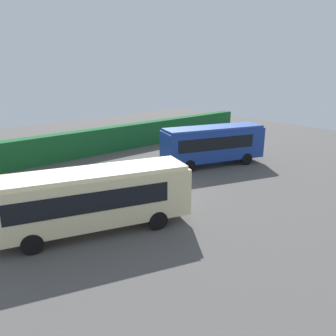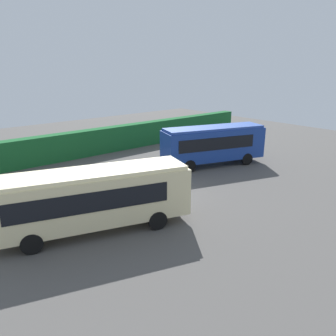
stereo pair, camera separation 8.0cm
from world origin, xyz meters
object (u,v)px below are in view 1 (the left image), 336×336
bus_cream (93,197)px  bus_blue (213,143)px  person_left (44,204)px  person_center (173,150)px

bus_cream → bus_blue: size_ratio=1.12×
person_left → person_center: 14.26m
person_left → person_center: bearing=77.5°
bus_cream → person_left: 3.36m
bus_cream → bus_blue: bus_blue is taller
bus_blue → person_center: (-1.36, 3.51, -1.00)m
bus_cream → person_center: bearing=49.7°
bus_cream → bus_blue: bearing=34.3°
bus_blue → person_left: bearing=-157.4°
bus_blue → person_left: bus_blue is taller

